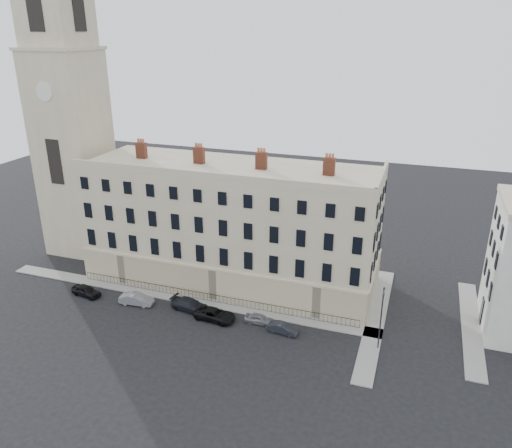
# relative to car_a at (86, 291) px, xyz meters

# --- Properties ---
(ground) EXTENTS (160.00, 160.00, 0.00)m
(ground) POSITION_rel_car_a_xyz_m (21.02, -1.83, -0.66)
(ground) COLOR black
(ground) RESTS_ON ground
(terrace) EXTENTS (36.22, 12.22, 17.00)m
(terrace) POSITION_rel_car_a_xyz_m (15.06, 10.14, 6.83)
(terrace) COLOR #C3B391
(terrace) RESTS_ON ground
(church_tower) EXTENTS (8.00, 8.13, 44.00)m
(church_tower) POSITION_rel_car_a_xyz_m (-8.98, 12.17, 18.00)
(church_tower) COLOR #C3B391
(church_tower) RESTS_ON ground
(pavement_terrace) EXTENTS (48.00, 2.00, 0.12)m
(pavement_terrace) POSITION_rel_car_a_xyz_m (11.02, 3.17, -0.60)
(pavement_terrace) COLOR gray
(pavement_terrace) RESTS_ON ground
(pavement_east_return) EXTENTS (2.00, 24.00, 0.12)m
(pavement_east_return) POSITION_rel_car_a_xyz_m (34.02, 6.17, -0.60)
(pavement_east_return) COLOR gray
(pavement_east_return) RESTS_ON ground
(pavement_adjacent) EXTENTS (2.00, 20.00, 0.12)m
(pavement_adjacent) POSITION_rel_car_a_xyz_m (44.02, 8.17, -0.60)
(pavement_adjacent) COLOR gray
(pavement_adjacent) RESTS_ON ground
(railings) EXTENTS (35.00, 0.04, 0.96)m
(railings) POSITION_rel_car_a_xyz_m (15.02, 3.57, -0.11)
(railings) COLOR black
(railings) RESTS_ON ground
(car_a) EXTENTS (4.09, 2.17, 1.32)m
(car_a) POSITION_rel_car_a_xyz_m (0.00, 0.00, 0.00)
(car_a) COLOR black
(car_a) RESTS_ON ground
(car_b) EXTENTS (4.19, 1.84, 1.34)m
(car_b) POSITION_rel_car_a_xyz_m (6.89, 0.22, 0.01)
(car_b) COLOR gray
(car_b) RESTS_ON ground
(car_c) EXTENTS (4.96, 2.60, 1.37)m
(car_c) POSITION_rel_car_a_xyz_m (13.47, 1.05, 0.02)
(car_c) COLOR black
(car_c) RESTS_ON ground
(car_d) EXTENTS (4.86, 2.52, 1.31)m
(car_d) POSITION_rel_car_a_xyz_m (16.98, 0.15, -0.01)
(car_d) COLOR black
(car_d) RESTS_ON ground
(car_e) EXTENTS (3.33, 1.38, 1.13)m
(car_e) POSITION_rel_car_a_xyz_m (21.91, 1.06, -0.10)
(car_e) COLOR gray
(car_e) RESTS_ON ground
(car_f) EXTENTS (3.44, 1.45, 1.10)m
(car_f) POSITION_rel_car_a_xyz_m (24.87, 0.14, -0.11)
(car_f) COLOR #22262E
(car_f) RESTS_ON ground
(streetlamp) EXTENTS (0.26, 1.53, 7.07)m
(streetlamp) POSITION_rel_car_a_xyz_m (34.82, 0.47, 3.26)
(streetlamp) COLOR #2F2E33
(streetlamp) RESTS_ON ground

